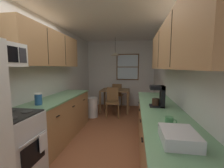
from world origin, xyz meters
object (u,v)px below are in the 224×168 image
Objects in this scene: trash_bin at (92,107)px; storage_canister at (38,99)px; dining_table at (115,93)px; stove_range at (12,147)px; dining_chair_near at (112,100)px; dish_rack at (179,137)px; dining_chair_far at (118,94)px; coffee_maker at (159,96)px; mug_by_coffeemaker at (169,122)px.

trash_bin is 2.21m from storage_canister.
dining_table is 3.00m from storage_canister.
stove_range is at bearing -104.73° from dining_table.
dish_rack reaches higher than dining_chair_near.
dining_chair_far is 4.63× the size of storage_canister.
mug_by_coffeemaker is (-0.02, -0.81, -0.12)m from coffee_maker.
stove_range is 1.13× the size of dining_table.
dining_table is at bearing 75.27° from stove_range.
dining_chair_far is (0.01, 1.18, 0.00)m from dining_chair_near.
trash_bin is (-0.62, -1.36, -0.20)m from dining_chair_far.
dish_rack reaches higher than trash_bin.
dining_table is 2.87× the size of dish_rack.
dining_chair_far is 2.66× the size of coffee_maker.
storage_canister is at bearing -98.22° from trash_bin.
dish_rack reaches higher than dining_chair_far.
stove_range is 4.12m from dining_chair_far.
stove_range is 9.01× the size of mug_by_coffeemaker.
mug_by_coffeemaker is at bearing -73.20° from dining_table.
dining_chair_near and dining_chair_far have the same top height.
stove_range is 3.26× the size of coffee_maker.
storage_canister reaches higher than dining_chair_near.
coffee_maker is at bearing -62.69° from dining_chair_near.
dining_chair_far is 4.22m from mug_by_coffeemaker.
dining_chair_near is 3.40m from dish_rack.
storage_canister is at bearing -107.71° from dining_table.
dining_table is 1.08× the size of dining_chair_near.
storage_canister is at bearing 162.09° from mug_by_coffeemaker.
dish_rack is at bearing -76.63° from dining_chair_far.
stove_range is 1.82× the size of trash_bin.
dining_chair_far is 4.53m from dish_rack.
coffee_maker reaches higher than mug_by_coffeemaker.
dining_table is (0.90, 3.43, 0.16)m from stove_range.
mug_by_coffeemaker is at bearing -69.96° from dining_chair_near.
dining_table is 1.61× the size of trash_bin.
trash_bin is at bearing -164.19° from dining_chair_near.
dining_chair_near is at bearing -90.18° from dining_table.
storage_canister is (-0.91, -2.25, 0.50)m from dining_chair_near.
stove_range is at bearing -96.30° from trash_bin.
dining_chair_near is 1.00× the size of dining_chair_far.
coffee_maker is at bearing -68.16° from dining_table.
stove_range is 0.79m from storage_canister.
stove_range is 1.22× the size of dining_chair_near.
dining_chair_near is at bearing 72.41° from stove_range.
dining_table is 2.90m from coffee_maker.
trash_bin is 3.51m from dish_rack.
dish_rack is at bearing -25.84° from storage_canister.
storage_canister is (-0.91, -2.84, 0.36)m from dining_table.
trash_bin is (-0.61, -0.17, -0.20)m from dining_chair_near.
coffee_maker is 1.13m from dish_rack.
dish_rack is (1.04, -4.38, 0.45)m from dining_chair_far.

